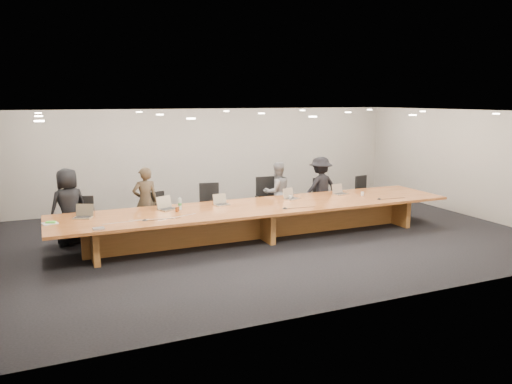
{
  "coord_description": "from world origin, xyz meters",
  "views": [
    {
      "loc": [
        -4.41,
        -9.88,
        3.07
      ],
      "look_at": [
        0.0,
        0.3,
        1.0
      ],
      "focal_mm": 35.0,
      "sensor_mm": 36.0,
      "label": 1
    }
  ],
  "objects_px": {
    "chair_far_left": "(83,220)",
    "laptop_c": "(222,200)",
    "chair_mid_right": "(268,200)",
    "person_a": "(69,206)",
    "conference_table": "(261,215)",
    "water_bottle": "(180,204)",
    "person_b": "(145,201)",
    "laptop_e": "(341,189)",
    "mic_left": "(145,220)",
    "av_box": "(99,229)",
    "person_d": "(320,188)",
    "chair_left": "(161,213)",
    "laptop_d": "(292,194)",
    "amber_mug": "(177,209)",
    "paper_cup_far": "(362,194)",
    "laptop_b": "(168,203)",
    "mic_right": "(379,199)",
    "person_c": "(277,192)",
    "chair_far_right": "(366,194)",
    "paper_cup_near": "(290,197)",
    "chair_right": "(322,197)",
    "mic_center": "(285,208)",
    "chair_mid_left": "(211,207)",
    "laptop_a": "(83,211)"
  },
  "relations": [
    {
      "from": "mic_left",
      "to": "laptop_c",
      "type": "bearing_deg",
      "value": 22.49
    },
    {
      "from": "person_c",
      "to": "av_box",
      "type": "height_order",
      "value": "person_c"
    },
    {
      "from": "chair_left",
      "to": "laptop_a",
      "type": "bearing_deg",
      "value": -172.11
    },
    {
      "from": "laptop_c",
      "to": "water_bottle",
      "type": "bearing_deg",
      "value": 178.3
    },
    {
      "from": "conference_table",
      "to": "water_bottle",
      "type": "relative_size",
      "value": 37.36
    },
    {
      "from": "chair_mid_left",
      "to": "laptop_e",
      "type": "height_order",
      "value": "chair_mid_left"
    },
    {
      "from": "paper_cup_near",
      "to": "chair_left",
      "type": "bearing_deg",
      "value": 164.21
    },
    {
      "from": "person_d",
      "to": "laptop_c",
      "type": "xyz_separation_m",
      "value": [
        -3.01,
        -0.81,
        0.07
      ]
    },
    {
      "from": "chair_mid_right",
      "to": "laptop_d",
      "type": "xyz_separation_m",
      "value": [
        0.19,
        -0.9,
        0.3
      ]
    },
    {
      "from": "chair_left",
      "to": "laptop_c",
      "type": "relative_size",
      "value": 3.16
    },
    {
      "from": "laptop_b",
      "to": "av_box",
      "type": "xyz_separation_m",
      "value": [
        -1.54,
        -1.13,
        -0.13
      ]
    },
    {
      "from": "chair_right",
      "to": "paper_cup_near",
      "type": "relative_size",
      "value": 12.53
    },
    {
      "from": "person_a",
      "to": "laptop_e",
      "type": "distance_m",
      "value": 6.34
    },
    {
      "from": "chair_far_left",
      "to": "mic_center",
      "type": "bearing_deg",
      "value": -8.09
    },
    {
      "from": "chair_right",
      "to": "paper_cup_near",
      "type": "xyz_separation_m",
      "value": [
        -1.46,
        -0.97,
        0.28
      ]
    },
    {
      "from": "mic_left",
      "to": "av_box",
      "type": "bearing_deg",
      "value": -159.23
    },
    {
      "from": "person_b",
      "to": "laptop_e",
      "type": "bearing_deg",
      "value": 167.27
    },
    {
      "from": "amber_mug",
      "to": "paper_cup_near",
      "type": "height_order",
      "value": "amber_mug"
    },
    {
      "from": "laptop_d",
      "to": "chair_far_left",
      "type": "bearing_deg",
      "value": 149.54
    },
    {
      "from": "chair_left",
      "to": "laptop_d",
      "type": "bearing_deg",
      "value": -34.51
    },
    {
      "from": "chair_far_left",
      "to": "laptop_c",
      "type": "bearing_deg",
      "value": -0.3
    },
    {
      "from": "laptop_e",
      "to": "laptop_b",
      "type": "bearing_deg",
      "value": 169.27
    },
    {
      "from": "laptop_c",
      "to": "laptop_d",
      "type": "bearing_deg",
      "value": -8.0
    },
    {
      "from": "conference_table",
      "to": "paper_cup_near",
      "type": "relative_size",
      "value": 110.76
    },
    {
      "from": "chair_far_left",
      "to": "paper_cup_near",
      "type": "height_order",
      "value": "chair_far_left"
    },
    {
      "from": "chair_left",
      "to": "person_b",
      "type": "height_order",
      "value": "person_b"
    },
    {
      "from": "chair_mid_right",
      "to": "person_b",
      "type": "bearing_deg",
      "value": -176.08
    },
    {
      "from": "chair_left",
      "to": "person_a",
      "type": "xyz_separation_m",
      "value": [
        -1.97,
        0.03,
        0.33
      ]
    },
    {
      "from": "chair_far_left",
      "to": "amber_mug",
      "type": "height_order",
      "value": "chair_far_left"
    },
    {
      "from": "paper_cup_near",
      "to": "water_bottle",
      "type": "bearing_deg",
      "value": -178.36
    },
    {
      "from": "chair_mid_right",
      "to": "person_a",
      "type": "height_order",
      "value": "person_a"
    },
    {
      "from": "person_b",
      "to": "amber_mug",
      "type": "height_order",
      "value": "person_b"
    },
    {
      "from": "conference_table",
      "to": "person_d",
      "type": "relative_size",
      "value": 5.61
    },
    {
      "from": "mic_left",
      "to": "chair_far_left",
      "type": "bearing_deg",
      "value": 123.86
    },
    {
      "from": "chair_far_left",
      "to": "laptop_b",
      "type": "height_order",
      "value": "laptop_b"
    },
    {
      "from": "av_box",
      "to": "person_b",
      "type": "bearing_deg",
      "value": 55.11
    },
    {
      "from": "laptop_c",
      "to": "paper_cup_far",
      "type": "relative_size",
      "value": 3.45
    },
    {
      "from": "mic_right",
      "to": "amber_mug",
      "type": "bearing_deg",
      "value": 172.51
    },
    {
      "from": "chair_mid_right",
      "to": "person_c",
      "type": "distance_m",
      "value": 0.3
    },
    {
      "from": "person_b",
      "to": "person_c",
      "type": "relative_size",
      "value": 1.03
    },
    {
      "from": "laptop_d",
      "to": "laptop_b",
      "type": "bearing_deg",
      "value": 158.46
    },
    {
      "from": "chair_far_right",
      "to": "water_bottle",
      "type": "bearing_deg",
      "value": 174.39
    },
    {
      "from": "laptop_e",
      "to": "chair_far_right",
      "type": "bearing_deg",
      "value": 19.48
    },
    {
      "from": "chair_mid_left",
      "to": "laptop_d",
      "type": "height_order",
      "value": "chair_mid_left"
    },
    {
      "from": "chair_mid_right",
      "to": "mic_center",
      "type": "relative_size",
      "value": 9.69
    },
    {
      "from": "person_d",
      "to": "laptop_c",
      "type": "distance_m",
      "value": 3.12
    },
    {
      "from": "person_b",
      "to": "person_d",
      "type": "xyz_separation_m",
      "value": [
        4.53,
        -0.08,
        0.01
      ]
    },
    {
      "from": "amber_mug",
      "to": "mic_right",
      "type": "distance_m",
      "value": 4.74
    },
    {
      "from": "laptop_e",
      "to": "paper_cup_far",
      "type": "bearing_deg",
      "value": -53.03
    },
    {
      "from": "paper_cup_near",
      "to": "conference_table",
      "type": "bearing_deg",
      "value": -157.92
    }
  ]
}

